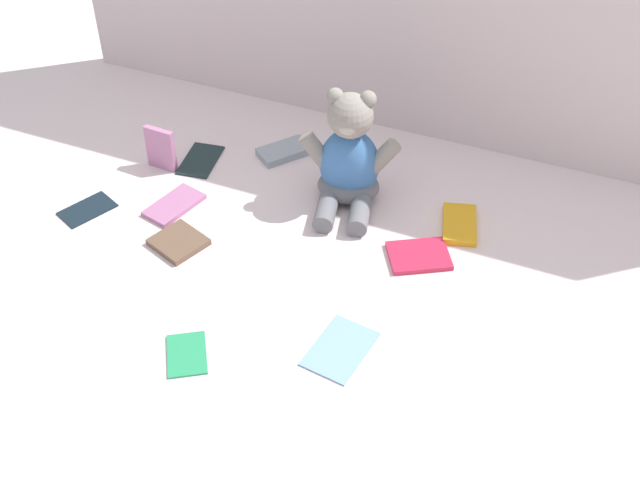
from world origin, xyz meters
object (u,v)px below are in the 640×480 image
(book_case_1, at_px, (174,205))
(book_case_4, at_px, (161,149))
(book_case_2, at_px, (459,224))
(book_case_6, at_px, (200,159))
(book_case_8, at_px, (419,256))
(book_case_0, at_px, (87,209))
(book_case_7, at_px, (284,151))
(book_case_9, at_px, (187,354))
(book_case_3, at_px, (340,348))
(book_case_5, at_px, (179,242))
(teddy_bear, at_px, (349,161))

(book_case_1, xyz_separation_m, book_case_4, (-0.10, 0.12, 0.05))
(book_case_2, relative_size, book_case_4, 1.19)
(book_case_6, bearing_deg, book_case_8, -20.67)
(book_case_0, relative_size, book_case_7, 0.96)
(book_case_4, distance_m, book_case_9, 0.59)
(book_case_2, distance_m, book_case_4, 0.70)
(book_case_0, distance_m, book_case_1, 0.19)
(book_case_2, bearing_deg, book_case_7, -27.66)
(book_case_3, xyz_separation_m, book_case_5, (-0.42, 0.14, 0.00))
(book_case_5, bearing_deg, book_case_8, -51.43)
(book_case_6, bearing_deg, book_case_7, 21.94)
(book_case_7, bearing_deg, book_case_2, -155.12)
(teddy_bear, xyz_separation_m, book_case_1, (-0.34, -0.18, -0.09))
(book_case_1, bearing_deg, book_case_2, 30.55)
(book_case_2, relative_size, book_case_8, 1.01)
(book_case_4, height_order, book_case_7, book_case_4)
(teddy_bear, height_order, book_case_7, teddy_bear)
(book_case_7, height_order, book_case_8, book_case_7)
(book_case_3, bearing_deg, book_case_6, 148.91)
(book_case_1, relative_size, book_case_2, 1.06)
(book_case_1, height_order, book_case_6, same)
(book_case_1, relative_size, book_case_4, 1.26)
(teddy_bear, relative_size, book_case_1, 2.03)
(teddy_bear, relative_size, book_case_7, 2.22)
(book_case_8, bearing_deg, book_case_4, 53.71)
(book_case_4, relative_size, book_case_5, 1.05)
(teddy_bear, bearing_deg, book_case_3, -83.80)
(book_case_5, relative_size, book_case_7, 0.83)
(book_case_1, height_order, book_case_3, book_case_1)
(book_case_2, height_order, book_case_6, book_case_2)
(teddy_bear, relative_size, book_case_2, 2.15)
(book_case_3, relative_size, book_case_4, 1.35)
(book_case_5, distance_m, book_case_6, 0.29)
(book_case_7, bearing_deg, book_case_9, 135.82)
(book_case_7, bearing_deg, book_case_0, 86.12)
(book_case_4, bearing_deg, book_case_2, 7.92)
(teddy_bear, distance_m, book_case_9, 0.55)
(book_case_3, height_order, book_case_4, book_case_4)
(book_case_2, height_order, book_case_5, book_case_2)
(book_case_1, relative_size, book_case_8, 1.07)
(book_case_3, height_order, book_case_6, book_case_6)
(book_case_0, bearing_deg, book_case_9, -10.21)
(teddy_bear, height_order, book_case_8, teddy_bear)
(book_case_8, bearing_deg, book_case_7, 30.94)
(book_case_4, distance_m, book_case_7, 0.29)
(book_case_1, distance_m, book_case_5, 0.13)
(book_case_3, distance_m, book_case_7, 0.62)
(book_case_6, relative_size, book_case_7, 1.07)
(book_case_6, height_order, book_case_9, book_case_6)
(book_case_1, xyz_separation_m, book_case_5, (0.07, -0.10, 0.00))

